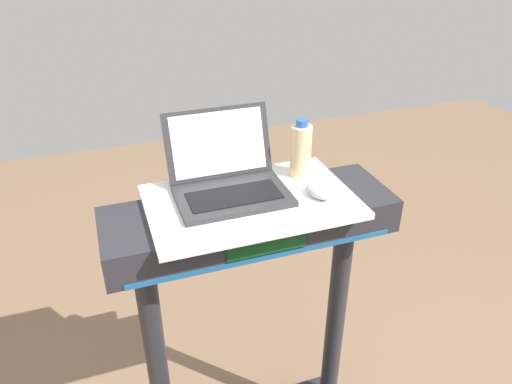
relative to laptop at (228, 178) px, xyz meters
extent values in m
cylinder|color=#28282D|center=(-0.29, -0.07, -0.63)|extent=(0.07, 0.07, 0.91)
cylinder|color=#28282D|center=(0.39, -0.07, -0.63)|extent=(0.07, 0.07, 0.91)
cube|color=#28282D|center=(0.05, -0.07, -0.12)|extent=(0.90, 0.28, 0.11)
cube|color=#0C3F19|center=(0.05, -0.21, -0.12)|extent=(0.24, 0.01, 0.06)
cube|color=#1E598C|center=(0.05, -0.21, -0.17)|extent=(0.81, 0.00, 0.02)
cube|color=white|center=(0.05, -0.07, -0.06)|extent=(0.62, 0.40, 0.02)
cube|color=#2D2D30|center=(0.00, -0.05, -0.04)|extent=(0.34, 0.22, 0.02)
cube|color=black|center=(0.00, -0.06, -0.03)|extent=(0.28, 0.12, 0.00)
cube|color=#2D2D30|center=(0.00, 0.10, 0.08)|extent=(0.34, 0.08, 0.21)
cube|color=white|center=(0.00, 0.09, 0.08)|extent=(0.30, 0.06, 0.18)
ellipsoid|color=#B2B2B7|center=(0.25, -0.12, -0.03)|extent=(0.08, 0.11, 0.03)
cylinder|color=beige|center=(0.25, 0.03, 0.04)|extent=(0.07, 0.07, 0.17)
cylinder|color=#2659A5|center=(0.25, 0.03, 0.13)|extent=(0.04, 0.04, 0.02)
camera|label=1|loc=(-0.36, -1.27, 0.70)|focal=34.27mm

